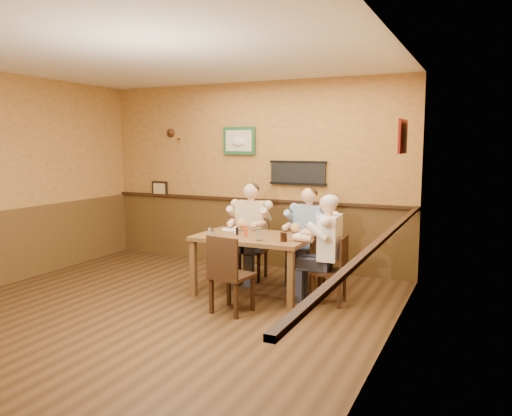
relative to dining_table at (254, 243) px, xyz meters
The scene contains 17 objects.
room 1.48m from the dining_table, 123.17° to the right, with size 5.02×5.03×2.81m.
dining_table is the anchor object (origin of this frame).
chair_back_left 0.77m from the dining_table, 117.91° to the left, with size 0.39×0.39×0.84m, color #321E10, non-canonical shape.
chair_back_right 0.92m from the dining_table, 58.44° to the left, with size 0.38×0.38×0.82m, color #321E10, non-canonical shape.
chair_right_end 0.99m from the dining_table, ahead, with size 0.37×0.37×0.81m, color #321E10, non-canonical shape.
chair_near_side 0.74m from the dining_table, 85.07° to the right, with size 0.41×0.41×0.88m, color #321E10, non-canonical shape.
diner_tan_shirt 0.74m from the dining_table, 117.91° to the left, with size 0.56×0.56×1.20m, color beige, non-canonical shape.
diner_blue_polo 0.89m from the dining_table, 58.44° to the left, with size 0.54×0.54×1.17m, color #7B99B9, non-canonical shape.
diner_white_elder 0.96m from the dining_table, ahead, with size 0.53×0.53×1.16m, color white, non-canonical shape.
water_glass_left 0.55m from the dining_table, 146.18° to the right, with size 0.07×0.07×0.11m, color silver.
water_glass_mid 0.37m from the dining_table, 53.90° to the right, with size 0.08×0.08×0.12m, color white.
cola_tumbler 0.54m from the dining_table, 22.97° to the right, with size 0.08×0.08×0.10m, color black.
hot_sauce_bottle 0.21m from the dining_table, 119.25° to the right, with size 0.04×0.04×0.16m, color red.
salt_shaker 0.31m from the dining_table, behind, with size 0.03×0.03×0.09m, color white.
pepper_shaker 0.26m from the dining_table, 166.27° to the right, with size 0.04×0.04×0.09m, color black.
plate_far_left 0.51m from the dining_table, 152.67° to the left, with size 0.24×0.24×0.02m, color silver.
plate_far_right 0.63m from the dining_table, 25.41° to the left, with size 0.23×0.23×0.02m, color white.
Camera 1 is at (3.30, -4.43, 1.87)m, focal length 35.00 mm.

